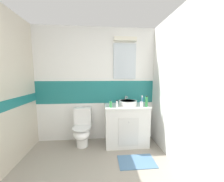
{
  "coord_description": "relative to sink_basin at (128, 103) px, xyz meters",
  "views": [
    {
      "loc": [
        0.11,
        -0.4,
        1.46
      ],
      "look_at": [
        0.3,
        1.76,
        1.2
      ],
      "focal_mm": 20.09,
      "sensor_mm": 36.0,
      "label": 1
    }
  ],
  "objects": [
    {
      "name": "ground_plane",
      "position": [
        -0.66,
        -0.94,
        -0.92
      ],
      "size": [
        3.2,
        3.48,
        0.04
      ],
      "primitive_type": "cube",
      "color": "gray"
    },
    {
      "name": "wall_back_tiled",
      "position": [
        -0.65,
        0.31,
        0.36
      ],
      "size": [
        3.2,
        0.2,
        2.5
      ],
      "color": "white",
      "rests_on": "ground_plane"
    },
    {
      "name": "wall_right_plain",
      "position": [
        0.69,
        -0.94,
        0.35
      ],
      "size": [
        0.1,
        3.48,
        2.5
      ],
      "primitive_type": "cube",
      "color": "white",
      "rests_on": "ground_plane"
    },
    {
      "name": "vanity_cabinet",
      "position": [
        -0.03,
        0.01,
        -0.48
      ],
      "size": [
        0.9,
        0.53,
        0.85
      ],
      "color": "silver",
      "rests_on": "ground_plane"
    },
    {
      "name": "sink_basin",
      "position": [
        0.0,
        0.0,
        0.0
      ],
      "size": [
        0.38,
        0.43,
        0.17
      ],
      "color": "white",
      "rests_on": "vanity_cabinet"
    },
    {
      "name": "toilet",
      "position": [
        -0.96,
        0.02,
        -0.54
      ],
      "size": [
        0.37,
        0.5,
        0.79
      ],
      "color": "white",
      "rests_on": "ground_plane"
    },
    {
      "name": "toothbrush_cup",
      "position": [
        0.25,
        -0.14,
        0.01
      ],
      "size": [
        0.07,
        0.07,
        0.23
      ],
      "color": "white",
      "rests_on": "vanity_cabinet"
    },
    {
      "name": "soap_dispenser",
      "position": [
        -0.37,
        -0.15,
        0.01
      ],
      "size": [
        0.06,
        0.06,
        0.16
      ],
      "color": "green",
      "rests_on": "vanity_cabinet"
    },
    {
      "name": "deodorant_spray_can",
      "position": [
        -0.25,
        -0.15,
        0.01
      ],
      "size": [
        0.04,
        0.04,
        0.14
      ],
      "color": "white",
      "rests_on": "vanity_cabinet"
    },
    {
      "name": "shampoo_bottle_tall",
      "position": [
        0.34,
        -0.16,
        0.05
      ],
      "size": [
        0.05,
        0.05,
        0.22
      ],
      "color": "green",
      "rests_on": "vanity_cabinet"
    },
    {
      "name": "bath_mat",
      "position": [
        0.04,
        -0.6,
        -0.9
      ],
      "size": [
        0.62,
        0.37,
        0.01
      ],
      "primitive_type": "cube",
      "color": "#4C7299",
      "rests_on": "ground_plane"
    }
  ]
}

